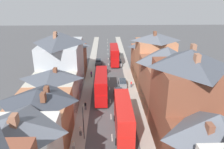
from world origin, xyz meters
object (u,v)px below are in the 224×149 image
pedestrian_far_left (131,84)px  car_mid_black (119,63)px  pedestrian_mid_left (80,131)px  double_decker_bus_far_approaching (123,117)px  car_parked_left_a (123,83)px  car_far_grey (118,92)px  street_lamp (83,121)px  pedestrian_near_right (73,145)px  double_decker_bus_lead (114,55)px  pedestrian_mid_right (85,105)px  car_parked_left_b (102,73)px  car_near_blue (98,62)px  double_decker_bus_mid_street (101,85)px  car_near_silver (117,52)px  pedestrian_far_right (91,74)px

pedestrian_far_left → car_mid_black: bearing=96.6°
pedestrian_mid_left → double_decker_bus_far_approaching: bearing=7.0°
double_decker_bus_far_approaching → car_parked_left_a: size_ratio=2.38×
double_decker_bus_far_approaching → car_mid_black: size_ratio=2.35×
car_far_grey → pedestrian_mid_left: 15.42m
street_lamp → pedestrian_near_right: bearing=-115.2°
double_decker_bus_lead → car_mid_black: double_decker_bus_lead is taller
pedestrian_near_right → pedestrian_mid_right: size_ratio=1.00×
double_decker_bus_far_approaching → car_parked_left_b: double_decker_bus_far_approaching is taller
double_decker_bus_far_approaching → car_near_blue: (-4.89, 34.59, -1.97)m
pedestrian_mid_left → double_decker_bus_mid_street: bearing=77.1°
car_near_silver → pedestrian_mid_right: 39.20m
pedestrian_mid_left → car_parked_left_b: bearing=83.3°
pedestrian_near_right → car_parked_left_a: bearing=68.9°
pedestrian_far_left → pedestrian_far_right: 11.90m
car_parked_left_a → double_decker_bus_mid_street: bearing=-131.5°
street_lamp → double_decker_bus_far_approaching: bearing=13.7°
car_parked_left_a → car_far_grey: size_ratio=1.02×
double_decker_bus_mid_street → double_decker_bus_lead: bearing=81.2°
car_mid_black → car_parked_left_b: 9.76m
pedestrian_mid_left → pedestrian_far_left: bearing=61.0°
double_decker_bus_mid_street → pedestrian_near_right: bearing=-102.5°
double_decker_bus_mid_street → car_mid_black: size_ratio=2.35×
car_near_silver → car_parked_left_a: bearing=-90.0°
pedestrian_far_right → car_parked_left_a: bearing=-37.3°
double_decker_bus_lead → pedestrian_mid_right: bearing=-102.9°
pedestrian_mid_left → street_lamp: bearing=-46.2°
double_decker_bus_far_approaching → pedestrian_near_right: bearing=-150.3°
double_decker_bus_mid_street → pedestrian_far_right: double_decker_bus_mid_street is taller
double_decker_bus_mid_street → pedestrian_far_right: bearing=103.9°
car_near_silver → car_parked_left_b: car_parked_left_b is taller
double_decker_bus_mid_street → pedestrian_mid_right: size_ratio=6.71×
car_parked_left_a → car_mid_black: 15.55m
car_parked_left_b → pedestrian_near_right: bearing=-97.2°
double_decker_bus_mid_street → car_near_blue: 22.14m
car_far_grey → car_near_silver: bearing=87.7°
double_decker_bus_far_approaching → car_near_silver: (1.31, 45.51, -2.00)m
pedestrian_mid_left → pedestrian_mid_right: bearing=89.2°
double_decker_bus_lead → car_mid_black: size_ratio=2.35×
double_decker_bus_far_approaching → pedestrian_near_right: size_ratio=6.71×
car_mid_black → car_parked_left_b: (-4.90, -8.44, -0.02)m
double_decker_bus_mid_street → pedestrian_mid_left: (-3.07, -13.39, -1.78)m
double_decker_bus_mid_street → car_mid_black: double_decker_bus_mid_street is taller
pedestrian_near_right → car_near_silver: bearing=80.2°
car_parked_left_a → pedestrian_near_right: (-8.62, -22.28, 0.18)m
car_mid_black → car_far_grey: bearing=-93.6°
double_decker_bus_lead → pedestrian_mid_left: (-6.67, -36.55, -1.78)m
car_far_grey → pedestrian_mid_right: 8.88m
pedestrian_near_right → pedestrian_far_left: bearing=63.6°
car_far_grey → pedestrian_far_left: bearing=51.1°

